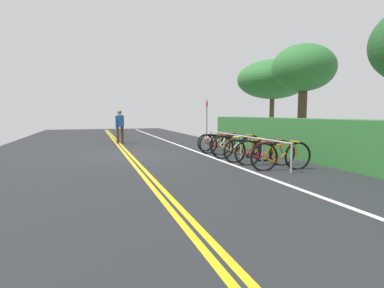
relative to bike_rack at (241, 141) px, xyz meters
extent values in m
cube|color=#232628|center=(-1.74, -3.44, -0.58)|extent=(39.98, 10.28, 0.05)
cube|color=gold|center=(-1.74, -3.52, -0.56)|extent=(35.98, 0.10, 0.00)
cube|color=gold|center=(-1.74, -3.36, -0.56)|extent=(35.98, 0.10, 0.00)
cube|color=white|center=(-1.74, -0.84, -0.56)|extent=(35.98, 0.12, 0.00)
cylinder|color=#9EA0A5|center=(-2.75, 0.00, -0.20)|extent=(0.05, 0.05, 0.73)
cylinder|color=#9EA0A5|center=(-1.38, 0.00, -0.20)|extent=(0.05, 0.05, 0.73)
cylinder|color=#9EA0A5|center=(0.00, 0.00, -0.20)|extent=(0.05, 0.05, 0.73)
cylinder|color=#9EA0A5|center=(1.38, 0.00, -0.20)|extent=(0.05, 0.05, 0.73)
cylinder|color=#9EA0A5|center=(2.75, 0.00, -0.20)|extent=(0.05, 0.05, 0.73)
cylinder|color=#9EA0A5|center=(0.00, 0.00, 0.17)|extent=(5.51, 0.04, 0.04)
torus|color=black|center=(-2.43, 0.62, -0.24)|extent=(0.19, 0.69, 0.69)
torus|color=black|center=(-2.21, -0.45, -0.24)|extent=(0.19, 0.69, 0.69)
cylinder|color=red|center=(-2.35, 0.22, -0.16)|extent=(0.16, 0.62, 0.48)
cylinder|color=red|center=(-2.33, 0.15, 0.05)|extent=(0.18, 0.74, 0.07)
cylinder|color=red|center=(-2.28, -0.14, -0.18)|extent=(0.07, 0.18, 0.43)
cylinder|color=red|center=(-2.25, -0.26, -0.31)|extent=(0.11, 0.39, 0.18)
cylinder|color=red|center=(-2.24, -0.33, -0.10)|extent=(0.09, 0.27, 0.30)
cylinder|color=red|center=(-2.42, 0.57, -0.09)|extent=(0.06, 0.15, 0.32)
cube|color=black|center=(-2.26, -0.21, 0.06)|extent=(0.12, 0.21, 0.05)
cylinder|color=red|center=(-2.41, 0.52, 0.11)|extent=(0.46, 0.12, 0.03)
torus|color=black|center=(-1.64, 0.47, -0.22)|extent=(0.15, 0.74, 0.74)
torus|color=black|center=(-1.51, -0.58, -0.22)|extent=(0.15, 0.74, 0.74)
cylinder|color=red|center=(-1.59, 0.08, -0.13)|extent=(0.11, 0.61, 0.51)
cylinder|color=red|center=(-1.58, 0.01, 0.09)|extent=(0.13, 0.72, 0.07)
cylinder|color=red|center=(-1.54, -0.28, -0.15)|extent=(0.06, 0.18, 0.46)
cylinder|color=red|center=(-1.53, -0.39, -0.29)|extent=(0.08, 0.39, 0.19)
cylinder|color=red|center=(-1.52, -0.46, -0.07)|extent=(0.07, 0.26, 0.31)
cylinder|color=red|center=(-1.63, 0.42, -0.05)|extent=(0.05, 0.14, 0.34)
cube|color=black|center=(-1.53, -0.35, 0.11)|extent=(0.10, 0.21, 0.05)
cylinder|color=red|center=(-1.63, 0.37, 0.16)|extent=(0.46, 0.09, 0.03)
torus|color=black|center=(-0.57, 0.64, -0.22)|extent=(0.30, 0.71, 0.74)
torus|color=black|center=(-0.92, -0.37, -0.22)|extent=(0.30, 0.71, 0.74)
cylinder|color=white|center=(-0.70, 0.27, -0.14)|extent=(0.24, 0.59, 0.50)
cylinder|color=white|center=(-0.73, 0.20, 0.09)|extent=(0.27, 0.70, 0.07)
cylinder|color=white|center=(-0.82, -0.08, -0.15)|extent=(0.09, 0.18, 0.45)
cylinder|color=white|center=(-0.86, -0.19, -0.30)|extent=(0.16, 0.38, 0.19)
cylinder|color=white|center=(-0.88, -0.25, -0.08)|extent=(0.12, 0.26, 0.31)
cylinder|color=white|center=(-0.59, 0.59, -0.06)|extent=(0.08, 0.15, 0.33)
cube|color=black|center=(-0.85, -0.14, 0.10)|extent=(0.14, 0.22, 0.05)
cylinder|color=white|center=(-0.61, 0.54, 0.15)|extent=(0.44, 0.18, 0.03)
torus|color=black|center=(-0.03, 0.41, -0.20)|extent=(0.10, 0.78, 0.77)
torus|color=black|center=(-0.08, -0.63, -0.20)|extent=(0.10, 0.78, 0.77)
cylinder|color=orange|center=(-0.05, 0.02, -0.11)|extent=(0.07, 0.60, 0.53)
cylinder|color=orange|center=(-0.05, -0.05, 0.12)|extent=(0.07, 0.71, 0.07)
cylinder|color=orange|center=(-0.07, -0.33, -0.13)|extent=(0.04, 0.17, 0.48)
cylinder|color=orange|center=(-0.07, -0.45, -0.28)|extent=(0.06, 0.38, 0.19)
cylinder|color=orange|center=(-0.07, -0.51, -0.05)|extent=(0.05, 0.26, 0.33)
cylinder|color=orange|center=(-0.03, 0.36, -0.03)|extent=(0.04, 0.14, 0.35)
cube|color=black|center=(-0.07, -0.40, 0.13)|extent=(0.09, 0.20, 0.05)
cylinder|color=orange|center=(-0.03, 0.31, 0.19)|extent=(0.46, 0.05, 0.03)
torus|color=black|center=(0.78, 0.36, -0.22)|extent=(0.07, 0.73, 0.73)
torus|color=black|center=(0.80, -0.60, -0.22)|extent=(0.07, 0.73, 0.73)
cylinder|color=orange|center=(0.79, 0.00, -0.14)|extent=(0.05, 0.55, 0.50)
cylinder|color=orange|center=(0.79, -0.07, 0.08)|extent=(0.05, 0.66, 0.07)
cylinder|color=orange|center=(0.79, -0.33, -0.16)|extent=(0.04, 0.16, 0.45)
cylinder|color=orange|center=(0.80, -0.44, -0.30)|extent=(0.04, 0.35, 0.18)
cylinder|color=orange|center=(0.80, -0.50, -0.08)|extent=(0.04, 0.24, 0.31)
cylinder|color=orange|center=(0.78, 0.31, -0.06)|extent=(0.04, 0.13, 0.33)
cube|color=black|center=(0.80, -0.39, 0.09)|extent=(0.08, 0.20, 0.05)
cylinder|color=orange|center=(0.78, 0.26, 0.15)|extent=(0.46, 0.04, 0.03)
torus|color=black|center=(1.65, 0.46, -0.21)|extent=(0.26, 0.73, 0.75)
torus|color=black|center=(1.38, -0.48, -0.21)|extent=(0.26, 0.73, 0.75)
cylinder|color=red|center=(1.55, 0.11, -0.13)|extent=(0.19, 0.55, 0.51)
cylinder|color=red|center=(1.53, 0.05, 0.10)|extent=(0.22, 0.65, 0.07)
cylinder|color=red|center=(1.45, -0.21, -0.14)|extent=(0.08, 0.17, 0.46)
cylinder|color=red|center=(1.43, -0.32, -0.29)|extent=(0.13, 0.35, 0.19)
cylinder|color=red|center=(1.41, -0.38, -0.07)|extent=(0.10, 0.24, 0.32)
cylinder|color=red|center=(1.63, 0.41, -0.05)|extent=(0.07, 0.14, 0.34)
cube|color=black|center=(1.44, -0.27, 0.11)|extent=(0.13, 0.21, 0.05)
cylinder|color=red|center=(1.62, 0.37, 0.16)|extent=(0.45, 0.15, 0.03)
torus|color=black|center=(2.34, 0.47, -0.21)|extent=(0.11, 0.76, 0.76)
torus|color=black|center=(2.27, -0.48, -0.21)|extent=(0.11, 0.76, 0.76)
cylinder|color=orange|center=(2.32, 0.12, -0.12)|extent=(0.08, 0.55, 0.52)
cylinder|color=orange|center=(2.31, 0.06, 0.10)|extent=(0.09, 0.65, 0.07)
cylinder|color=orange|center=(2.29, -0.20, -0.14)|extent=(0.05, 0.16, 0.46)
cylinder|color=orange|center=(2.28, -0.31, -0.29)|extent=(0.06, 0.35, 0.19)
cylinder|color=orange|center=(2.28, -0.37, -0.06)|extent=(0.05, 0.24, 0.32)
cylinder|color=orange|center=(2.34, 0.43, -0.04)|extent=(0.05, 0.13, 0.34)
cube|color=black|center=(2.29, -0.27, 0.12)|extent=(0.10, 0.21, 0.05)
cylinder|color=orange|center=(2.34, 0.38, 0.17)|extent=(0.46, 0.06, 0.03)
cylinder|color=#4C3826|center=(-6.55, -3.22, -0.16)|extent=(0.14, 0.14, 0.81)
cylinder|color=#4C3826|center=(-6.40, -3.45, -0.16)|extent=(0.14, 0.14, 0.81)
cylinder|color=#2659A5|center=(-6.47, -3.33, 0.53)|extent=(0.32, 0.32, 0.57)
sphere|color=#8C6647|center=(-6.47, -3.33, 0.96)|extent=(0.22, 0.22, 0.22)
cylinder|color=#2659A5|center=(-6.58, -3.17, 0.50)|extent=(0.09, 0.09, 0.55)
cylinder|color=#2659A5|center=(-6.37, -3.50, 0.50)|extent=(0.09, 0.09, 0.55)
cylinder|color=gray|center=(-3.67, 0.14, 0.46)|extent=(0.06, 0.06, 2.04)
cube|color=red|center=(-3.67, 0.14, 1.30)|extent=(0.36, 0.08, 0.24)
cube|color=#2D6B30|center=(1.50, 2.09, 0.08)|extent=(14.51, 1.20, 1.29)
cylinder|color=brown|center=(-4.45, 3.83, 0.57)|extent=(0.23, 0.23, 2.25)
ellipsoid|color=#2D6B30|center=(-4.45, 3.83, 2.54)|extent=(3.42, 3.42, 1.87)
cylinder|color=#473323|center=(-1.37, 3.31, 0.65)|extent=(0.35, 0.35, 2.41)
ellipsoid|color=#2D6B30|center=(-1.37, 3.31, 2.67)|extent=(2.44, 2.44, 1.81)
camera|label=1|loc=(9.37, -4.62, 0.90)|focal=29.83mm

